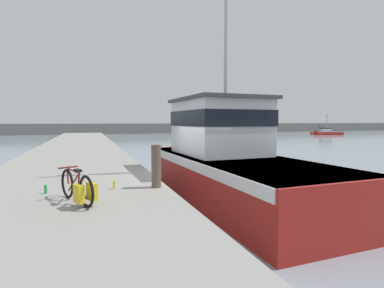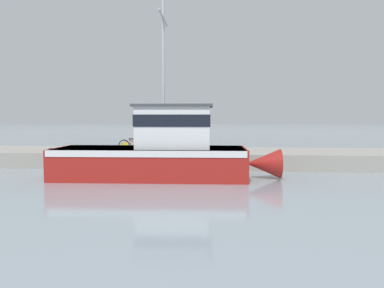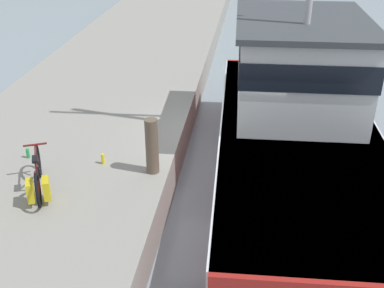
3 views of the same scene
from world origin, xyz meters
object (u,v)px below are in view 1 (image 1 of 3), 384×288
(mooring_post, at_px, (156,166))
(water_bottle_by_bike, at_px, (114,185))
(bicycle_touring, at_px, (79,188))
(boat_orange_near, at_px, (327,131))
(fishing_boat_main, at_px, (226,159))
(water_bottle_on_curb, at_px, (46,189))

(mooring_post, bearing_deg, water_bottle_by_bike, 170.45)
(bicycle_touring, distance_m, mooring_post, 2.23)
(boat_orange_near, relative_size, mooring_post, 5.56)
(water_bottle_by_bike, bearing_deg, mooring_post, -9.55)
(fishing_boat_main, xyz_separation_m, bicycle_touring, (-4.87, -2.82, -0.11))
(boat_orange_near, distance_m, mooring_post, 59.22)
(bicycle_touring, distance_m, water_bottle_on_curb, 1.55)
(bicycle_touring, xyz_separation_m, mooring_post, (1.94, 1.08, 0.24))
(mooring_post, distance_m, water_bottle_by_bike, 1.21)
(water_bottle_on_curb, bearing_deg, water_bottle_by_bike, -1.28)
(fishing_boat_main, relative_size, boat_orange_near, 1.69)
(fishing_boat_main, bearing_deg, water_bottle_on_curb, -167.05)
(water_bottle_on_curb, bearing_deg, boat_orange_near, 40.49)
(mooring_post, bearing_deg, fishing_boat_main, 30.71)
(boat_orange_near, height_order, water_bottle_on_curb, boat_orange_near)
(mooring_post, height_order, water_bottle_by_bike, mooring_post)
(bicycle_touring, relative_size, water_bottle_on_curb, 7.66)
(water_bottle_on_curb, bearing_deg, mooring_post, -4.59)
(boat_orange_near, relative_size, water_bottle_on_curb, 30.34)
(fishing_boat_main, distance_m, mooring_post, 3.41)
(fishing_boat_main, relative_size, mooring_post, 9.40)
(mooring_post, height_order, water_bottle_on_curb, mooring_post)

